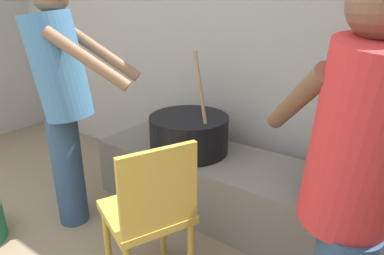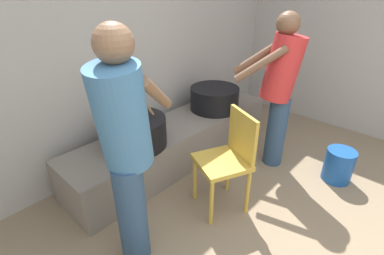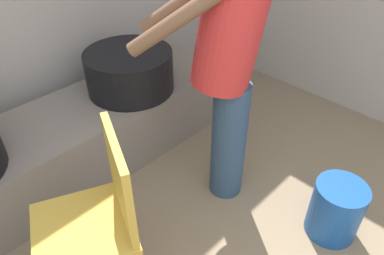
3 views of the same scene
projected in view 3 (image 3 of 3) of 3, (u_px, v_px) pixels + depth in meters
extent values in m
cube|color=slate|center=(59.00, 151.00, 2.23)|extent=(2.55, 0.60, 0.44)
cylinder|color=black|center=(130.00, 71.00, 2.33)|extent=(0.57, 0.57, 0.27)
cylinder|color=navy|center=(229.00, 141.00, 2.06)|extent=(0.20, 0.20, 0.76)
cylinder|color=red|center=(231.00, 25.00, 1.65)|extent=(0.47, 0.49, 0.65)
cylinder|color=brown|center=(184.00, 0.00, 1.73)|extent=(0.35, 0.41, 0.35)
cylinder|color=brown|center=(177.00, 20.00, 1.52)|extent=(0.35, 0.41, 0.35)
cylinder|color=gold|center=(51.00, 244.00, 1.70)|extent=(0.04, 0.04, 0.44)
cylinder|color=gold|center=(122.00, 223.00, 1.80)|extent=(0.04, 0.04, 0.44)
cube|color=gold|center=(83.00, 229.00, 1.47)|extent=(0.53, 0.53, 0.04)
cube|color=gold|center=(120.00, 180.00, 1.39)|extent=(0.18, 0.36, 0.40)
cylinder|color=#194C99|center=(336.00, 210.00, 1.93)|extent=(0.27, 0.27, 0.34)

